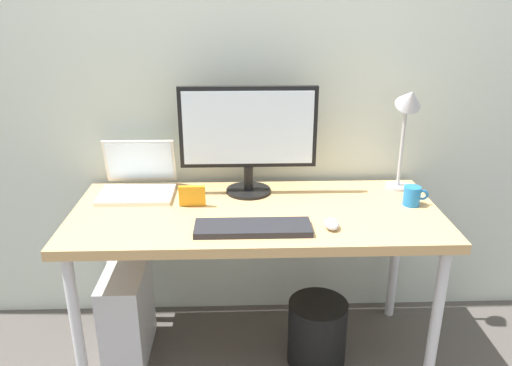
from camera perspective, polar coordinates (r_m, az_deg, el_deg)
The scene contains 12 objects.
ground_plane at distance 2.45m, azimuth -0.00°, elevation -18.70°, with size 6.00×6.00×0.00m, color #4C4742.
back_wall at distance 2.29m, azimuth -0.34°, elevation 14.35°, with size 4.40×0.04×2.60m, color silver.
desk at distance 2.09m, azimuth -0.00°, elevation -4.66°, with size 1.52×0.66×0.72m.
monitor at distance 2.16m, azimuth -0.90°, elevation 5.67°, with size 0.59×0.20×0.48m.
laptop at distance 2.29m, azimuth -13.29°, elevation 0.31°, with size 0.32×0.28×0.23m.
desk_lamp at distance 2.26m, azimuth 16.91°, elevation 7.43°, with size 0.11×0.16×0.49m.
keyboard at distance 1.89m, azimuth -0.36°, elevation -5.13°, with size 0.44×0.14×0.02m, color #232328.
mouse at distance 1.93m, azimuth 8.60°, elevation -4.63°, with size 0.06×0.09×0.03m, color #B2B2B7.
coffee_mug at distance 2.20m, azimuth 17.40°, elevation -1.41°, with size 0.11×0.07×0.08m.
photo_frame at distance 2.10m, azimuth -7.29°, elevation -1.46°, with size 0.11×0.02×0.09m, color orange.
computer_tower at distance 2.40m, azimuth -14.45°, elevation -14.17°, with size 0.18×0.36×0.42m, color silver.
wastebasket at distance 2.33m, azimuth 6.97°, elevation -16.53°, with size 0.26×0.26×0.30m, color black.
Camera 1 is at (-0.06, -1.89, 1.56)m, focal length 35.08 mm.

